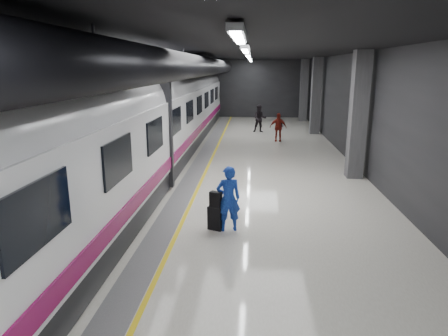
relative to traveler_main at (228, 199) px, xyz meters
name	(u,v)px	position (x,y,z in m)	size (l,w,h in m)	color
ground	(226,190)	(-0.28, 3.26, -0.82)	(40.00, 40.00, 0.00)	silver
platform_hall	(219,79)	(-0.57, 4.21, 2.72)	(10.02, 40.02, 4.51)	black
train	(125,127)	(-3.53, 3.26, 1.25)	(3.05, 38.00, 4.05)	black
traveler_main	(228,199)	(0.00, 0.00, 0.00)	(0.60, 0.39, 1.63)	blue
suitcase_main	(216,218)	(-0.31, 0.03, -0.52)	(0.36, 0.23, 0.59)	black
shoulder_bag	(216,199)	(-0.31, 0.01, -0.03)	(0.29, 0.15, 0.39)	black
traveler_far_a	(260,119)	(0.96, 15.48, 0.03)	(0.82, 0.64, 1.69)	black
traveler_far_b	(278,127)	(1.92, 12.45, -0.05)	(0.90, 0.37, 1.53)	maroon
suitcase_far	(279,123)	(2.33, 17.70, -0.56)	(0.35, 0.22, 0.51)	black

